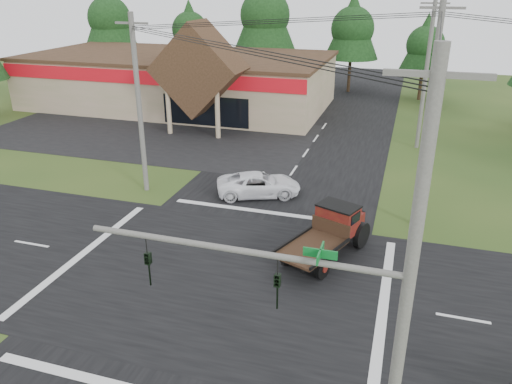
% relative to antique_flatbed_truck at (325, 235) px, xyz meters
% --- Properties ---
extents(ground, '(120.00, 120.00, 0.00)m').
position_rel_antique_flatbed_truck_xyz_m(ground, '(-4.03, -3.10, -1.16)').
color(ground, '#233F16').
rests_on(ground, ground).
extents(road_ns, '(12.00, 120.00, 0.02)m').
position_rel_antique_flatbed_truck_xyz_m(road_ns, '(-4.03, -3.10, -1.15)').
color(road_ns, black).
rests_on(road_ns, ground).
extents(road_ew, '(120.00, 12.00, 0.02)m').
position_rel_antique_flatbed_truck_xyz_m(road_ew, '(-4.03, -3.10, -1.15)').
color(road_ew, black).
rests_on(road_ew, ground).
extents(parking_apron, '(28.00, 14.00, 0.02)m').
position_rel_antique_flatbed_truck_xyz_m(parking_apron, '(-18.03, 15.90, -1.15)').
color(parking_apron, black).
rests_on(parking_apron, ground).
extents(cvs_building, '(30.40, 18.20, 9.19)m').
position_rel_antique_flatbed_truck_xyz_m(cvs_building, '(-19.73, 26.47, 1.62)').
color(cvs_building, '#9B8F69').
rests_on(cvs_building, ground).
extents(traffic_signal_mast, '(8.12, 0.24, 7.00)m').
position_rel_antique_flatbed_truck_xyz_m(traffic_signal_mast, '(1.79, -10.60, 3.26)').
color(traffic_signal_mast, '#595651').
rests_on(traffic_signal_mast, ground).
extents(utility_pole_nr, '(2.00, 0.30, 11.00)m').
position_rel_antique_flatbed_truck_xyz_m(utility_pole_nr, '(3.47, -10.60, 4.48)').
color(utility_pole_nr, '#595651').
rests_on(utility_pole_nr, ground).
extents(utility_pole_nw, '(2.00, 0.30, 10.50)m').
position_rel_antique_flatbed_truck_xyz_m(utility_pole_nw, '(-12.03, 4.90, 4.22)').
color(utility_pole_nw, '#595651').
rests_on(utility_pole_nw, ground).
extents(utility_pole_ne, '(2.00, 0.30, 11.50)m').
position_rel_antique_flatbed_truck_xyz_m(utility_pole_ne, '(3.97, 4.90, 4.73)').
color(utility_pole_ne, '#595651').
rests_on(utility_pole_ne, ground).
extents(utility_pole_n, '(2.00, 0.30, 11.20)m').
position_rel_antique_flatbed_truck_xyz_m(utility_pole_n, '(3.97, 18.90, 4.58)').
color(utility_pole_n, '#595651').
rests_on(utility_pole_n, ground).
extents(tree_row_a, '(6.72, 6.72, 12.12)m').
position_rel_antique_flatbed_truck_xyz_m(tree_row_a, '(-34.03, 36.90, 6.89)').
color(tree_row_a, '#332316').
rests_on(tree_row_a, ground).
extents(tree_row_b, '(5.60, 5.60, 10.10)m').
position_rel_antique_flatbed_truck_xyz_m(tree_row_b, '(-24.03, 38.90, 5.54)').
color(tree_row_b, '#332316').
rests_on(tree_row_b, ground).
extents(tree_row_c, '(7.28, 7.28, 13.13)m').
position_rel_antique_flatbed_truck_xyz_m(tree_row_c, '(-14.03, 37.90, 7.56)').
color(tree_row_c, '#332316').
rests_on(tree_row_c, ground).
extents(tree_row_d, '(6.16, 6.16, 11.11)m').
position_rel_antique_flatbed_truck_xyz_m(tree_row_d, '(-4.03, 38.90, 6.21)').
color(tree_row_d, '#332316').
rests_on(tree_row_d, ground).
extents(tree_row_e, '(5.04, 5.04, 9.09)m').
position_rel_antique_flatbed_truck_xyz_m(tree_row_e, '(3.97, 36.90, 4.87)').
color(tree_row_e, '#332316').
rests_on(tree_row_e, ground).
extents(antique_flatbed_truck, '(4.01, 5.95, 2.33)m').
position_rel_antique_flatbed_truck_xyz_m(antique_flatbed_truck, '(0.00, 0.00, 0.00)').
color(antique_flatbed_truck, '#4F0B10').
rests_on(antique_flatbed_truck, ground).
extents(white_pickup, '(5.53, 4.05, 1.40)m').
position_rel_antique_flatbed_truck_xyz_m(white_pickup, '(-5.09, 6.17, -0.46)').
color(white_pickup, white).
rests_on(white_pickup, ground).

